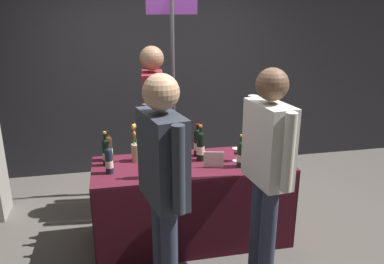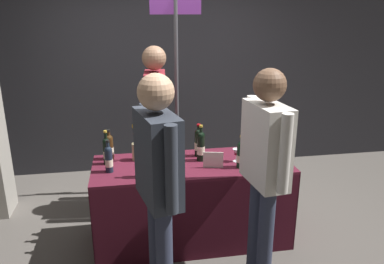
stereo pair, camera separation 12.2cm
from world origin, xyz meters
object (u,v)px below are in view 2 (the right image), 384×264
Objects in this scene: tasting_table at (192,187)px; taster_foreground_right at (158,174)px; featured_wine_bottle at (107,150)px; wine_glass_near_vendor at (237,152)px; flower_vase at (137,149)px; vendor_presenter at (156,114)px; booth_signpost at (176,80)px; display_bottle_0 at (109,159)px.

taster_foreground_right reaches higher than tasting_table.
wine_glass_near_vendor is at bearing -6.85° from featured_wine_bottle.
featured_wine_bottle is 1.01m from taster_foreground_right.
flower_vase is (0.27, 0.05, -0.02)m from featured_wine_bottle.
tasting_table is at bearing 26.90° from vendor_presenter.
booth_signpost reaches higher than tasting_table.
tasting_table is 0.79× the size of booth_signpost.
wine_glass_near_vendor is (1.15, 0.04, -0.03)m from display_bottle_0.
taster_foreground_right reaches higher than flower_vase.
tasting_table is at bearing -18.66° from flower_vase.
wine_glass_near_vendor is at bearing -11.99° from flower_vase.
display_bottle_0 is 0.84m from taster_foreground_right.
wine_glass_near_vendor is 1.00m from vendor_presenter.
booth_signpost is at bearing 56.34° from display_bottle_0.
booth_signpost is (0.37, 1.85, 0.30)m from taster_foreground_right.
featured_wine_bottle is at bearing -129.56° from booth_signpost.
vendor_presenter is at bearing 48.69° from featured_wine_bottle.
display_bottle_0 is 0.13× the size of booth_signpost.
display_bottle_0 is 1.41m from booth_signpost.
display_bottle_0 is 0.90m from vendor_presenter.
wine_glass_near_vendor is (0.41, -0.03, 0.33)m from tasting_table.
featured_wine_bottle reaches higher than tasting_table.
vendor_presenter reaches higher than wine_glass_near_vendor.
vendor_presenter is at bearing 111.70° from tasting_table.
featured_wine_bottle is 2.57× the size of wine_glass_near_vendor.
display_bottle_0 is (0.03, -0.18, -0.01)m from featured_wine_bottle.
flower_vase is 1.11m from booth_signpost.
display_bottle_0 is at bearing -123.66° from booth_signpost.
vendor_presenter is at bearing 66.31° from flower_vase.
taster_foreground_right is (0.39, -0.92, 0.15)m from featured_wine_bottle.
tasting_table is 14.50× the size of wine_glass_near_vendor.
display_bottle_0 is 0.17× the size of taster_foreground_right.
flower_vase is (-0.49, 0.17, 0.35)m from tasting_table.
wine_glass_near_vendor is at bearing -57.24° from taster_foreground_right.
flower_vase is at bearing 168.01° from wine_glass_near_vendor.
flower_vase is at bearing 10.74° from featured_wine_bottle.
booth_signpost reaches higher than flower_vase.
wine_glass_near_vendor is at bearing 2.17° from display_bottle_0.
flower_vase is at bearing -5.27° from taster_foreground_right.
featured_wine_bottle reaches higher than wine_glass_near_vendor.
tasting_table is at bearing 176.45° from wine_glass_near_vendor.
vendor_presenter is at bearing 57.89° from display_bottle_0.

